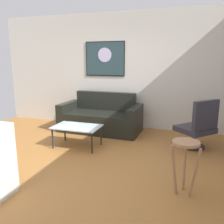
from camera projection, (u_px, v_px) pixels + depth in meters
name	position (u px, v px, depth m)	size (l,w,h in m)	color
ground	(77.00, 165.00, 3.84)	(6.40, 6.40, 0.04)	#9A642F
back_wall	(119.00, 71.00, 5.79)	(6.40, 0.05, 2.80)	beige
couch	(101.00, 118.00, 5.57)	(1.91, 0.95, 0.90)	black
coffee_table	(77.00, 128.00, 4.51)	(0.90, 0.57, 0.42)	silver
armchair	(199.00, 126.00, 4.37)	(0.83, 0.83, 0.96)	black
bar_stool	(185.00, 153.00, 2.87)	(0.38, 0.37, 0.69)	#9D704E
wall_painting	(105.00, 59.00, 5.79)	(1.02, 0.03, 0.84)	black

